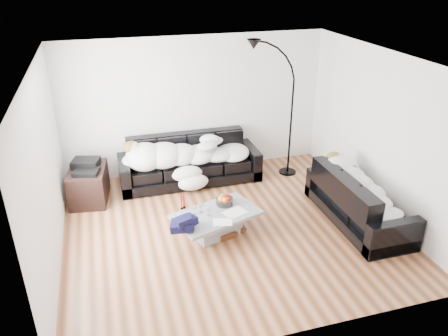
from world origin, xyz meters
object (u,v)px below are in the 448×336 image
object	(u,v)px
sofa_back	(190,160)
floor_lamp	(291,117)
sofa_right	(359,198)
candle_right	(184,200)
sleeper_back	(190,151)
stereo	(86,165)
shoes	(231,232)
coffee_table	(216,224)
av_cabinet	(89,184)
fruit_bowl	(225,200)
sleeper_right	(361,186)
wine_glass_a	(201,207)
wine_glass_b	(195,210)
wine_glass_c	(209,211)
candle_left	(181,203)

from	to	relation	value
sofa_back	floor_lamp	xyz separation A→B (m)	(1.91, -0.20, 0.72)
sofa_right	candle_right	world-z (taller)	sofa_right
sleeper_back	stereo	distance (m)	1.84
shoes	coffee_table	bearing A→B (deg)	157.10
sofa_right	av_cabinet	world-z (taller)	sofa_right
sleeper_back	fruit_bowl	xyz separation A→B (m)	(0.21, -1.58, -0.19)
coffee_table	stereo	xyz separation A→B (m)	(-1.84, 1.62, 0.48)
candle_right	stereo	distance (m)	1.95
sofa_right	sleeper_right	world-z (taller)	sleeper_right
sleeper_back	wine_glass_a	size ratio (longest dim) A/B	12.99
wine_glass_a	floor_lamp	xyz separation A→B (m)	(2.12, 1.57, 0.69)
wine_glass_a	wine_glass_b	distance (m)	0.10
coffee_table	candle_right	bearing A→B (deg)	147.04
wine_glass_c	candle_left	distance (m)	0.47
wine_glass_b	wine_glass_c	distance (m)	0.21
wine_glass_c	candle_right	bearing A→B (deg)	133.19
floor_lamp	wine_glass_c	bearing A→B (deg)	-141.28
sofa_back	candle_right	world-z (taller)	sofa_back
coffee_table	sleeper_right	bearing A→B (deg)	-6.63
candle_left	candle_right	size ratio (longest dim) A/B	0.84
wine_glass_b	shoes	bearing A→B (deg)	-17.06
sofa_right	sofa_back	bearing A→B (deg)	47.09
sofa_back	wine_glass_c	bearing A→B (deg)	-93.40
sleeper_back	wine_glass_b	world-z (taller)	sleeper_back
coffee_table	shoes	world-z (taller)	coffee_table
sofa_back	wine_glass_a	world-z (taller)	sofa_back
sofa_back	fruit_bowl	distance (m)	1.65
av_cabinet	candle_left	bearing A→B (deg)	-37.09
sleeper_right	floor_lamp	xyz separation A→B (m)	(-0.36, 1.92, 0.51)
sofa_back	candle_left	bearing A→B (deg)	-106.24
sleeper_back	fruit_bowl	bearing A→B (deg)	-82.59
shoes	floor_lamp	size ratio (longest dim) A/B	0.20
sleeper_back	candle_right	size ratio (longest dim) A/B	8.19
wine_glass_b	stereo	bearing A→B (deg)	134.39
sofa_right	coffee_table	xyz separation A→B (m)	(-2.26, 0.26, -0.22)
fruit_bowl	sofa_right	bearing A→B (deg)	-13.11
sofa_back	floor_lamp	bearing A→B (deg)	-5.83
sleeper_right	shoes	size ratio (longest dim) A/B	3.87
coffee_table	candle_right	world-z (taller)	candle_right
sleeper_back	sofa_back	bearing A→B (deg)	90.00
stereo	shoes	bearing A→B (deg)	-23.43
wine_glass_c	stereo	xyz separation A→B (m)	(-1.72, 1.67, 0.21)
sofa_right	av_cabinet	xyz separation A→B (m)	(-4.10, 1.89, -0.11)
sleeper_back	wine_glass_c	xyz separation A→B (m)	(-0.11, -1.85, -0.18)
sleeper_right	coffee_table	world-z (taller)	sleeper_right
candle_left	wine_glass_c	bearing A→B (deg)	-41.23
wine_glass_c	stereo	distance (m)	2.40
fruit_bowl	candle_left	xyz separation A→B (m)	(-0.67, 0.04, 0.03)
coffee_table	av_cabinet	world-z (taller)	av_cabinet
sofa_right	fruit_bowl	bearing A→B (deg)	76.89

